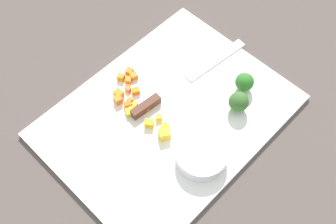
# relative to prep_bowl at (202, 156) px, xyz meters

# --- Properties ---
(ground_plane) EXTENTS (4.00, 4.00, 0.00)m
(ground_plane) POSITION_rel_prep_bowl_xyz_m (-0.03, -0.12, -0.03)
(ground_plane) COLOR #544844
(cutting_board) EXTENTS (0.50, 0.38, 0.01)m
(cutting_board) POSITION_rel_prep_bowl_xyz_m (-0.03, -0.12, -0.02)
(cutting_board) COLOR white
(cutting_board) RESTS_ON ground_plane
(prep_bowl) EXTENTS (0.10, 0.10, 0.03)m
(prep_bowl) POSITION_rel_prep_bowl_xyz_m (0.00, 0.00, 0.00)
(prep_bowl) COLOR white
(prep_bowl) RESTS_ON cutting_board
(chef_knife) EXTENTS (0.33, 0.05, 0.02)m
(chef_knife) POSITION_rel_prep_bowl_xyz_m (-0.07, -0.16, -0.01)
(chef_knife) COLOR silver
(chef_knife) RESTS_ON cutting_board
(carrot_dice_0) EXTENTS (0.02, 0.02, 0.02)m
(carrot_dice_0) POSITION_rel_prep_bowl_xyz_m (0.01, -0.23, -0.01)
(carrot_dice_0) COLOR orange
(carrot_dice_0) RESTS_ON cutting_board
(carrot_dice_1) EXTENTS (0.02, 0.02, 0.01)m
(carrot_dice_1) POSITION_rel_prep_bowl_xyz_m (0.02, -0.18, -0.01)
(carrot_dice_1) COLOR orange
(carrot_dice_1) RESTS_ON cutting_board
(carrot_dice_2) EXTENTS (0.02, 0.02, 0.02)m
(carrot_dice_2) POSITION_rel_prep_bowl_xyz_m (0.02, -0.22, -0.01)
(carrot_dice_2) COLOR orange
(carrot_dice_2) RESTS_ON cutting_board
(carrot_dice_3) EXTENTS (0.02, 0.02, 0.01)m
(carrot_dice_3) POSITION_rel_prep_bowl_xyz_m (-0.02, -0.26, -0.01)
(carrot_dice_3) COLOR orange
(carrot_dice_3) RESTS_ON cutting_board
(carrot_dice_4) EXTENTS (0.02, 0.02, 0.01)m
(carrot_dice_4) POSITION_rel_prep_bowl_xyz_m (-0.05, -0.26, -0.01)
(carrot_dice_4) COLOR orange
(carrot_dice_4) RESTS_ON cutting_board
(carrot_dice_5) EXTENTS (0.02, 0.02, 0.01)m
(carrot_dice_5) POSITION_rel_prep_bowl_xyz_m (-0.00, -0.16, -0.01)
(carrot_dice_5) COLOR orange
(carrot_dice_5) RESTS_ON cutting_board
(carrot_dice_6) EXTENTS (0.01, 0.01, 0.01)m
(carrot_dice_6) POSITION_rel_prep_bowl_xyz_m (0.01, -0.20, -0.01)
(carrot_dice_6) COLOR orange
(carrot_dice_6) RESTS_ON cutting_board
(carrot_dice_7) EXTENTS (0.02, 0.02, 0.01)m
(carrot_dice_7) POSITION_rel_prep_bowl_xyz_m (-0.03, -0.24, -0.01)
(carrot_dice_7) COLOR orange
(carrot_dice_7) RESTS_ON cutting_board
(carrot_dice_8) EXTENTS (0.02, 0.02, 0.01)m
(carrot_dice_8) POSITION_rel_prep_bowl_xyz_m (0.02, -0.20, -0.01)
(carrot_dice_8) COLOR orange
(carrot_dice_8) RESTS_ON cutting_board
(carrot_dice_9) EXTENTS (0.02, 0.02, 0.01)m
(carrot_dice_9) POSITION_rel_prep_bowl_xyz_m (-0.04, -0.24, -0.01)
(carrot_dice_9) COLOR orange
(carrot_dice_9) RESTS_ON cutting_board
(carrot_dice_10) EXTENTS (0.02, 0.02, 0.01)m
(carrot_dice_10) POSITION_rel_prep_bowl_xyz_m (-0.02, -0.21, -0.01)
(carrot_dice_10) COLOR orange
(carrot_dice_10) RESTS_ON cutting_board
(carrot_dice_11) EXTENTS (0.01, 0.01, 0.01)m
(carrot_dice_11) POSITION_rel_prep_bowl_xyz_m (-0.01, -0.23, -0.01)
(carrot_dice_11) COLOR orange
(carrot_dice_11) RESTS_ON cutting_board
(pepper_dice_0) EXTENTS (0.02, 0.02, 0.01)m
(pepper_dice_0) POSITION_rel_prep_bowl_xyz_m (0.00, -0.10, -0.01)
(pepper_dice_0) COLOR yellow
(pepper_dice_0) RESTS_ON cutting_board
(pepper_dice_1) EXTENTS (0.02, 0.02, 0.02)m
(pepper_dice_1) POSITION_rel_prep_bowl_xyz_m (0.02, -0.13, -0.01)
(pepper_dice_1) COLOR yellow
(pepper_dice_1) RESTS_ON cutting_board
(pepper_dice_2) EXTENTS (0.02, 0.02, 0.01)m
(pepper_dice_2) POSITION_rel_prep_bowl_xyz_m (-0.01, -0.13, -0.01)
(pepper_dice_2) COLOR yellow
(pepper_dice_2) RESTS_ON cutting_board
(pepper_dice_3) EXTENTS (0.02, 0.01, 0.01)m
(pepper_dice_3) POSITION_rel_prep_bowl_xyz_m (0.01, -0.19, -0.01)
(pepper_dice_3) COLOR yellow
(pepper_dice_3) RESTS_ON cutting_board
(pepper_dice_4) EXTENTS (0.03, 0.03, 0.02)m
(pepper_dice_4) POSITION_rel_prep_bowl_xyz_m (0.01, -0.09, -0.00)
(pepper_dice_4) COLOR yellow
(pepper_dice_4) RESTS_ON cutting_board
(pepper_dice_5) EXTENTS (0.02, 0.02, 0.01)m
(pepper_dice_5) POSITION_rel_prep_bowl_xyz_m (0.03, -0.18, -0.01)
(pepper_dice_5) COLOR yellow
(pepper_dice_5) RESTS_ON cutting_board
(broccoli_floret_0) EXTENTS (0.04, 0.04, 0.05)m
(broccoli_floret_0) POSITION_rel_prep_bowl_xyz_m (-0.19, -0.05, 0.01)
(broccoli_floret_0) COLOR #92BF66
(broccoli_floret_0) RESTS_ON cutting_board
(broccoli_floret_1) EXTENTS (0.04, 0.04, 0.05)m
(broccoli_floret_1) POSITION_rel_prep_bowl_xyz_m (-0.14, -0.02, 0.01)
(broccoli_floret_1) COLOR #82AC57
(broccoli_floret_1) RESTS_ON cutting_board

